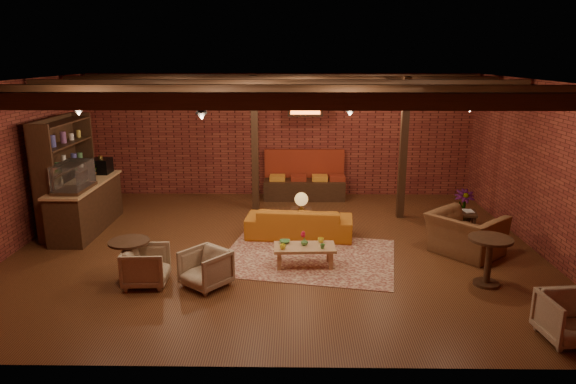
{
  "coord_description": "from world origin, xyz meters",
  "views": [
    {
      "loc": [
        0.36,
        -9.44,
        3.66
      ],
      "look_at": [
        0.22,
        0.2,
        1.07
      ],
      "focal_mm": 32.0,
      "sensor_mm": 36.0,
      "label": 1
    }
  ],
  "objects_px": {
    "armchair_b": "(205,267)",
    "plant_tall": "(466,172)",
    "coffee_table": "(304,248)",
    "side_table_lamp": "(301,202)",
    "round_table_left": "(130,253)",
    "side_table_book": "(464,214)",
    "armchair_far": "(571,316)",
    "armchair_a": "(146,264)",
    "armchair_right": "(466,227)",
    "round_table_right": "(489,254)",
    "sofa": "(299,222)"
  },
  "relations": [
    {
      "from": "coffee_table",
      "to": "round_table_left",
      "type": "relative_size",
      "value": 1.6
    },
    {
      "from": "armchair_right",
      "to": "side_table_book",
      "type": "distance_m",
      "value": 0.91
    },
    {
      "from": "armchair_b",
      "to": "plant_tall",
      "type": "height_order",
      "value": "plant_tall"
    },
    {
      "from": "coffee_table",
      "to": "side_table_lamp",
      "type": "xyz_separation_m",
      "value": [
        -0.03,
        1.72,
        0.34
      ]
    },
    {
      "from": "side_table_lamp",
      "to": "plant_tall",
      "type": "bearing_deg",
      "value": 9.26
    },
    {
      "from": "round_table_left",
      "to": "armchair_far",
      "type": "height_order",
      "value": "armchair_far"
    },
    {
      "from": "armchair_a",
      "to": "armchair_far",
      "type": "height_order",
      "value": "armchair_far"
    },
    {
      "from": "armchair_a",
      "to": "armchair_far",
      "type": "xyz_separation_m",
      "value": [
        6.04,
        -1.64,
        0.0
      ]
    },
    {
      "from": "plant_tall",
      "to": "armchair_far",
      "type": "bearing_deg",
      "value": -91.06
    },
    {
      "from": "armchair_a",
      "to": "round_table_right",
      "type": "bearing_deg",
      "value": -92.74
    },
    {
      "from": "sofa",
      "to": "side_table_lamp",
      "type": "xyz_separation_m",
      "value": [
        0.04,
        0.23,
        0.36
      ]
    },
    {
      "from": "side_table_lamp",
      "to": "armchair_a",
      "type": "bearing_deg",
      "value": -135.34
    },
    {
      "from": "round_table_left",
      "to": "side_table_book",
      "type": "distance_m",
      "value": 6.53
    },
    {
      "from": "sofa",
      "to": "plant_tall",
      "type": "bearing_deg",
      "value": -162.1
    },
    {
      "from": "armchair_far",
      "to": "armchair_a",
      "type": "bearing_deg",
      "value": 159.13
    },
    {
      "from": "side_table_lamp",
      "to": "round_table_left",
      "type": "xyz_separation_m",
      "value": [
        -2.87,
        -2.37,
        -0.21
      ]
    },
    {
      "from": "plant_tall",
      "to": "armchair_b",
      "type": "bearing_deg",
      "value": -148.32
    },
    {
      "from": "armchair_a",
      "to": "armchair_b",
      "type": "relative_size",
      "value": 1.03
    },
    {
      "from": "sofa",
      "to": "round_table_left",
      "type": "height_order",
      "value": "round_table_left"
    },
    {
      "from": "round_table_left",
      "to": "armchair_a",
      "type": "distance_m",
      "value": 0.37
    },
    {
      "from": "coffee_table",
      "to": "armchair_right",
      "type": "bearing_deg",
      "value": 11.13
    },
    {
      "from": "armchair_a",
      "to": "armchair_right",
      "type": "relative_size",
      "value": 0.58
    },
    {
      "from": "plant_tall",
      "to": "side_table_lamp",
      "type": "bearing_deg",
      "value": -170.74
    },
    {
      "from": "armchair_a",
      "to": "armchair_b",
      "type": "bearing_deg",
      "value": -97.13
    },
    {
      "from": "side_table_book",
      "to": "round_table_right",
      "type": "height_order",
      "value": "round_table_right"
    },
    {
      "from": "armchair_a",
      "to": "side_table_book",
      "type": "height_order",
      "value": "armchair_a"
    },
    {
      "from": "round_table_right",
      "to": "armchair_far",
      "type": "height_order",
      "value": "round_table_right"
    },
    {
      "from": "armchair_b",
      "to": "plant_tall",
      "type": "relative_size",
      "value": 0.28
    },
    {
      "from": "side_table_lamp",
      "to": "armchair_b",
      "type": "relative_size",
      "value": 1.31
    },
    {
      "from": "round_table_left",
      "to": "round_table_right",
      "type": "bearing_deg",
      "value": -1.0
    },
    {
      "from": "armchair_far",
      "to": "plant_tall",
      "type": "bearing_deg",
      "value": 83.27
    },
    {
      "from": "sofa",
      "to": "armchair_right",
      "type": "xyz_separation_m",
      "value": [
        3.12,
        -0.9,
        0.21
      ]
    },
    {
      "from": "side_table_lamp",
      "to": "plant_tall",
      "type": "xyz_separation_m",
      "value": [
        3.57,
        0.58,
        0.53
      ]
    },
    {
      "from": "armchair_a",
      "to": "armchair_far",
      "type": "distance_m",
      "value": 6.26
    },
    {
      "from": "armchair_b",
      "to": "plant_tall",
      "type": "bearing_deg",
      "value": 71.04
    },
    {
      "from": "round_table_right",
      "to": "armchair_far",
      "type": "relative_size",
      "value": 1.16
    },
    {
      "from": "coffee_table",
      "to": "round_table_right",
      "type": "relative_size",
      "value": 1.36
    },
    {
      "from": "round_table_left",
      "to": "armchair_right",
      "type": "height_order",
      "value": "armchair_right"
    },
    {
      "from": "armchair_b",
      "to": "armchair_right",
      "type": "bearing_deg",
      "value": 56.89
    },
    {
      "from": "coffee_table",
      "to": "armchair_b",
      "type": "xyz_separation_m",
      "value": [
        -1.61,
        -0.87,
        0.01
      ]
    },
    {
      "from": "round_table_left",
      "to": "plant_tall",
      "type": "xyz_separation_m",
      "value": [
        6.44,
        2.95,
        0.73
      ]
    },
    {
      "from": "armchair_a",
      "to": "plant_tall",
      "type": "height_order",
      "value": "plant_tall"
    },
    {
      "from": "armchair_right",
      "to": "plant_tall",
      "type": "xyz_separation_m",
      "value": [
        0.49,
        1.71,
        0.68
      ]
    },
    {
      "from": "armchair_right",
      "to": "round_table_right",
      "type": "relative_size",
      "value": 1.49
    },
    {
      "from": "side_table_lamp",
      "to": "side_table_book",
      "type": "distance_m",
      "value": 3.32
    },
    {
      "from": "armchair_a",
      "to": "side_table_book",
      "type": "relative_size",
      "value": 1.16
    },
    {
      "from": "side_table_book",
      "to": "round_table_right",
      "type": "xyz_separation_m",
      "value": [
        -0.29,
        -2.23,
        0.02
      ]
    },
    {
      "from": "armchair_a",
      "to": "armchair_right",
      "type": "height_order",
      "value": "armchair_right"
    },
    {
      "from": "round_table_left",
      "to": "armchair_b",
      "type": "distance_m",
      "value": 1.32
    },
    {
      "from": "armchair_b",
      "to": "armchair_right",
      "type": "xyz_separation_m",
      "value": [
        4.66,
        1.47,
        0.19
      ]
    }
  ]
}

